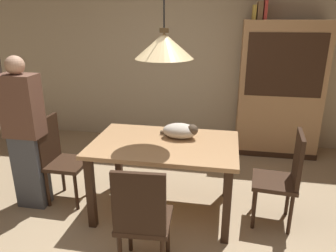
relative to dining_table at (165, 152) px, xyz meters
The scene contains 13 objects.
ground 0.87m from the dining_table, 90.56° to the right, with size 10.00×10.00×0.00m, color tan.
back_wall 2.23m from the dining_table, 90.15° to the left, with size 6.40×0.10×2.90m, color beige.
dining_table is the anchor object (origin of this frame).
chair_near_front 0.89m from the dining_table, 89.66° to the right, with size 0.43×0.43×0.93m.
chair_right_side 1.14m from the dining_table, ahead, with size 0.43×0.43×0.93m.
chair_left_side 1.14m from the dining_table, behind, with size 0.40×0.40×0.93m.
cat_sleeping 0.27m from the dining_table, 47.20° to the left, with size 0.39×0.23×0.16m.
pendant_lamp 1.01m from the dining_table, 93.58° to the left, with size 0.52×0.52×1.30m.
hutch_bookcase 2.18m from the dining_table, 53.82° to the left, with size 1.12×0.45×1.85m.
book_yellow_short 2.33m from the dining_table, 64.09° to the left, with size 0.04×0.20×0.18m, color gold.
book_brown_thick 2.37m from the dining_table, 62.29° to the left, with size 0.06×0.24×0.22m, color brown.
book_red_tall 2.41m from the dining_table, 60.59° to the left, with size 0.04×0.22×0.28m, color #B73833.
person_standing 1.39m from the dining_table, behind, with size 0.36×0.22×1.56m.
Camera 1 is at (0.56, -2.24, 1.93)m, focal length 34.41 mm.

